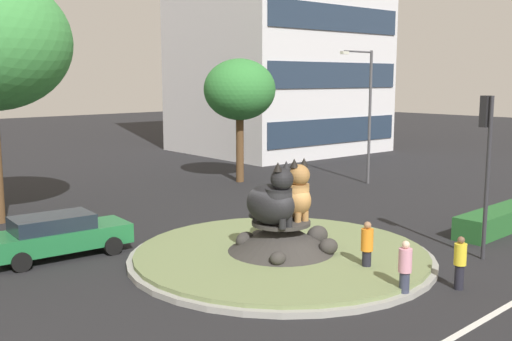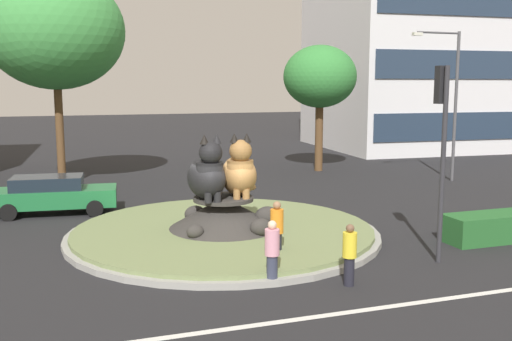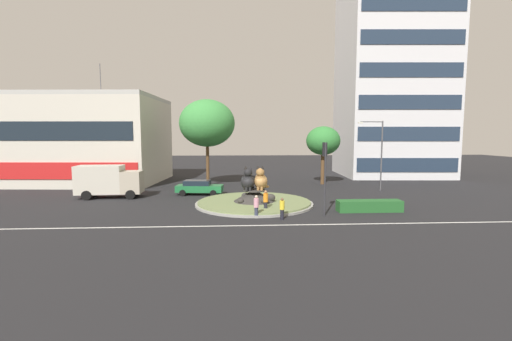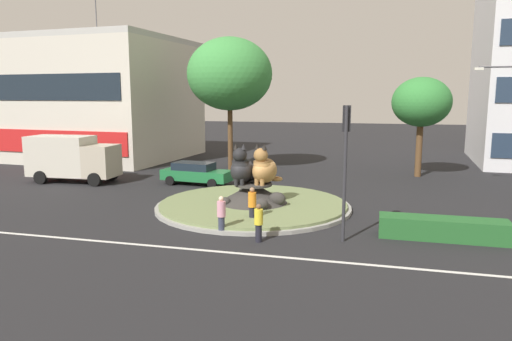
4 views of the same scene
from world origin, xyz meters
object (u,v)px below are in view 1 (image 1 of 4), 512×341
Objects in this scene: pedestrian_orange_shirt at (367,247)px; pedestrian_yellow_shirt at (460,262)px; cat_statue_black at (273,201)px; sedan_on_far_lane at (58,235)px; second_tree_near_tower at (240,90)px; traffic_light_mast at (486,147)px; streetlight_arm at (367,107)px; pedestrian_pink_shirt at (405,268)px; cat_statue_tabby at (292,196)px.

pedestrian_orange_shirt is 1.09× the size of pedestrian_yellow_shirt.
cat_statue_black is 7.56m from sedan_on_far_lane.
traffic_light_mast is at bearing -103.74° from second_tree_near_tower.
pedestrian_pink_shirt is at bearing 39.34° from streetlight_arm.
pedestrian_pink_shirt is at bearing -23.09° from pedestrian_orange_shirt.
streetlight_arm reaches higher than cat_statue_tabby.
pedestrian_pink_shirt is at bearing 2.62° from cat_statue_tabby.
second_tree_near_tower reaches higher than sedan_on_far_lane.
cat_statue_black is 0.40× the size of traffic_light_mast.
pedestrian_yellow_shirt is at bearing 19.77° from cat_statue_black.
second_tree_near_tower is 20.44m from pedestrian_pink_shirt.
pedestrian_orange_shirt is (-4.33, 1.58, -2.95)m from traffic_light_mast.
second_tree_near_tower reaches higher than cat_statue_black.
streetlight_arm is at bearing -49.31° from second_tree_near_tower.
traffic_light_mast is at bearing 63.21° from pedestrian_yellow_shirt.
streetlight_arm is at bearing -39.60° from traffic_light_mast.
pedestrian_pink_shirt reaches higher than sedan_on_far_lane.
pedestrian_pink_shirt is (-14.21, -11.97, -3.66)m from streetlight_arm.
pedestrian_orange_shirt is at bearing 94.93° from pedestrian_pink_shirt.
pedestrian_yellow_shirt is (1.16, -5.69, -1.30)m from cat_statue_tabby.
pedestrian_orange_shirt is (-13.35, -10.03, -3.62)m from streetlight_arm.
cat_statue_tabby is 1.28× the size of pedestrian_pink_shirt.
cat_statue_black is 16.49m from second_tree_near_tower.
cat_statue_tabby is at bearing -124.79° from second_tree_near_tower.
streetlight_arm reaches higher than pedestrian_orange_shirt.
pedestrian_yellow_shirt is at bearing 21.32° from pedestrian_orange_shirt.
pedestrian_orange_shirt is 0.36× the size of sedan_on_far_lane.
sedan_on_far_lane is (-19.56, -1.56, -3.74)m from streetlight_arm.
traffic_light_mast is 3.32× the size of pedestrian_pink_shirt.
pedestrian_orange_shirt is (1.34, -2.85, -1.22)m from cat_statue_black.
streetlight_arm is 1.58× the size of sedan_on_far_lane.
pedestrian_orange_shirt is at bearing 21.98° from cat_statue_black.
pedestrian_pink_shirt is at bearing -118.14° from second_tree_near_tower.
traffic_light_mast is 1.14× the size of sedan_on_far_lane.
cat_statue_tabby is 0.44× the size of sedan_on_far_lane.
cat_statue_tabby is 6.71m from traffic_light_mast.
cat_statue_tabby is 0.29× the size of second_tree_near_tower.
second_tree_near_tower is 4.57× the size of pedestrian_yellow_shirt.
cat_statue_black is at bearing -43.03° from sedan_on_far_lane.
pedestrian_pink_shirt reaches higher than pedestrian_yellow_shirt.
cat_statue_tabby reaches higher than pedestrian_pink_shirt.
traffic_light_mast is at bearing 70.82° from pedestrian_orange_shirt.
sedan_on_far_lane is (-6.02, 5.39, -1.34)m from cat_statue_tabby.
cat_statue_black reaches higher than cat_statue_tabby.
pedestrian_pink_shirt is at bearing -154.04° from pedestrian_yellow_shirt.
pedestrian_pink_shirt is 1.05× the size of pedestrian_yellow_shirt.
cat_statue_black is at bearing 50.26° from traffic_light_mast.
streetlight_arm is (14.69, 7.18, 2.40)m from cat_statue_black.
cat_statue_black is 1.27× the size of pedestrian_orange_shirt.
pedestrian_pink_shirt is at bearing 92.23° from traffic_light_mast.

